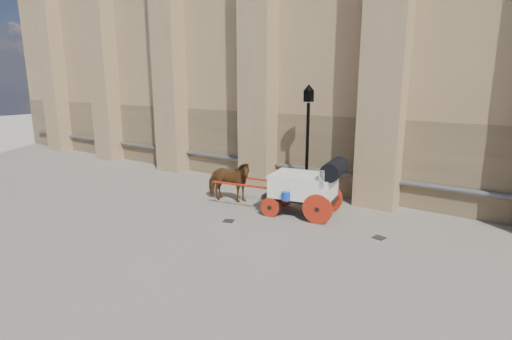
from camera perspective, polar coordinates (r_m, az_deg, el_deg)
The scene contains 6 objects.
ground at distance 13.44m, azimuth -4.93°, elevation -6.00°, with size 90.00×90.00×0.00m, color gray.
horse at distance 14.39m, azimuth -3.96°, elevation -1.58°, with size 0.81×1.79×1.51m, color brown.
carriage at distance 12.90m, azimuth 7.38°, elevation -2.09°, with size 4.50×1.88×1.91m.
street_lamp at distance 14.58m, azimuth 7.36°, elevation 4.45°, with size 0.39×0.39×4.17m.
drain_grate_near at distance 12.59m, azimuth -3.95°, elevation -7.27°, with size 0.32×0.32×0.01m, color black.
drain_grate_far at distance 11.82m, azimuth 17.18°, elevation -9.21°, with size 0.32×0.32×0.01m, color black.
Camera 1 is at (8.16, -9.77, 4.32)m, focal length 28.00 mm.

